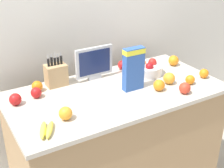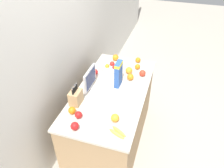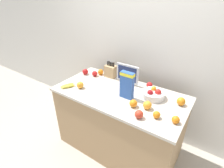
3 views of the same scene
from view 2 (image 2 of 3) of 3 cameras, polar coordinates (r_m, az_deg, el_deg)
ground_plane at (r=3.22m, az=0.01°, el=-14.10°), size 14.00×14.00×0.00m
wall_back at (r=2.58m, az=-13.29°, el=8.14°), size 9.00×0.06×2.60m
counter at (r=2.88m, az=0.02°, el=-8.49°), size 1.57×0.80×0.89m
knife_block at (r=2.38m, az=-9.46°, el=-3.39°), size 0.15×0.11×0.26m
small_monitor at (r=2.54m, az=-5.77°, el=1.40°), size 0.31×0.03×0.26m
cereal_box at (r=2.56m, az=1.68°, el=2.87°), size 0.16×0.06×0.32m
fruit_bowl at (r=2.88m, az=-0.26°, el=4.03°), size 0.25×0.25×0.12m
banana_bunch at (r=2.09m, az=1.54°, el=-12.55°), size 0.14×0.19×0.04m
apple_near_bananas at (r=2.84m, az=-4.47°, el=3.18°), size 0.08×0.08×0.08m
apple_front at (r=2.25m, az=-8.75°, el=-7.97°), size 0.08×0.08×0.08m
apple_middle at (r=2.14m, az=-9.72°, el=-10.77°), size 0.08×0.08×0.08m
apple_leftmost at (r=2.82m, az=7.97°, el=2.83°), size 0.08×0.08×0.08m
orange_mid_left at (r=2.74m, az=4.81°, el=1.85°), size 0.08×0.08×0.08m
orange_by_cereal at (r=2.96m, az=6.68°, el=4.51°), size 0.07×0.07×0.07m
orange_mid_right at (r=2.85m, az=4.46°, el=3.57°), size 0.09×0.09×0.09m
orange_front_center at (r=3.10m, az=6.81°, el=6.24°), size 0.07×0.07×0.07m
orange_near_bowl at (r=3.13m, az=0.93°, el=6.95°), size 0.09×0.09×0.09m
orange_front_left at (r=2.30m, az=-10.40°, el=-6.80°), size 0.08×0.08×0.08m
orange_front_right at (r=2.18m, az=0.80°, el=-8.83°), size 0.09×0.09×0.09m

